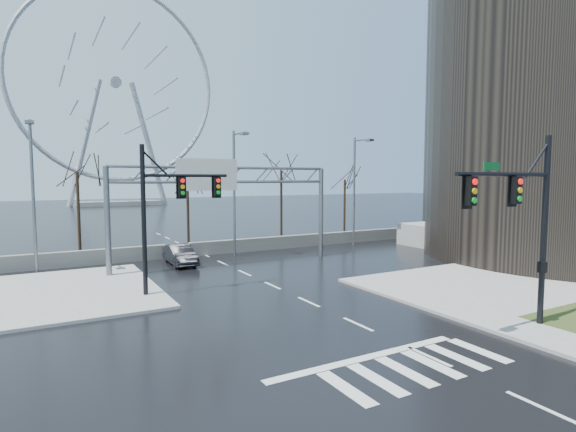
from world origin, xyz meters
TOP-DOWN VIEW (x-y plane):
  - ground at (0.00, 0.00)m, footprint 260.00×260.00m
  - sidewalk_right_ext at (10.00, 2.00)m, footprint 12.00×10.00m
  - sidewalk_far at (-11.00, 12.00)m, footprint 10.00×12.00m
  - tower_podium at (29.00, 8.00)m, footprint 22.00×18.00m
  - barrier_wall at (0.00, 20.00)m, footprint 52.00×0.50m
  - signal_mast_near at (5.14, -4.04)m, footprint 5.52×0.41m
  - signal_mast_far at (-5.87, 8.96)m, footprint 4.72×0.41m
  - sign_gantry at (-0.38, 14.96)m, footprint 16.36×0.40m
  - streetlight_left at (-12.00, 18.16)m, footprint 0.50×2.55m
  - streetlight_mid at (2.00, 18.16)m, footprint 0.50×2.55m
  - streetlight_right at (14.00, 18.16)m, footprint 0.50×2.55m
  - tree_left at (-9.00, 23.50)m, footprint 3.75×3.75m
  - tree_center at (0.00, 24.50)m, footprint 3.25×3.25m
  - tree_right at (9.00, 23.50)m, footprint 3.90×3.90m
  - tree_far_right at (17.00, 24.00)m, footprint 3.40×3.40m
  - ferris_wheel at (5.00, 95.00)m, footprint 45.00×6.00m
  - car at (-2.89, 17.00)m, footprint 1.59×4.47m

SIDE VIEW (x-z plane):
  - ground at x=0.00m, z-range 0.00..0.00m
  - sidewalk_right_ext at x=10.00m, z-range 0.00..0.15m
  - sidewalk_far at x=-11.00m, z-range 0.00..0.15m
  - barrier_wall at x=0.00m, z-range 0.00..1.10m
  - car at x=-2.89m, z-range 0.00..1.47m
  - tower_podium at x=29.00m, z-range 0.00..2.00m
  - signal_mast_far at x=-5.87m, z-range 0.83..8.83m
  - signal_mast_near at x=5.14m, z-range 0.87..8.87m
  - tree_center at x=0.00m, z-range 1.92..8.42m
  - sign_gantry at x=-0.38m, z-range 1.38..8.98m
  - tree_far_right at x=17.00m, z-range 2.01..8.81m
  - streetlight_left at x=-12.00m, z-range 0.89..10.89m
  - streetlight_mid at x=2.00m, z-range 0.89..10.89m
  - streetlight_right at x=14.00m, z-range 0.89..10.89m
  - tree_left at x=-9.00m, z-range 2.23..9.73m
  - tree_right at x=9.00m, z-range 2.32..10.12m
  - ferris_wheel at x=5.00m, z-range 0.68..51.59m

